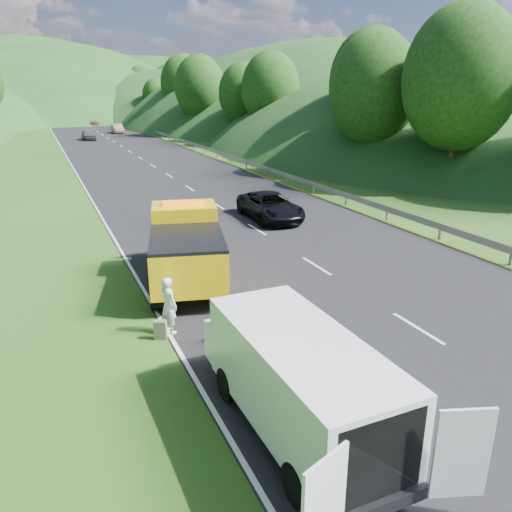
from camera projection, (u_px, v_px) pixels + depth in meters
name	position (u px, v px, depth m)	size (l,w,h in m)	color
ground	(297.00, 319.00, 15.47)	(320.00, 320.00, 0.00)	#38661E
road_surface	(140.00, 158.00, 51.37)	(14.00, 200.00, 0.02)	black
guardrail	(178.00, 144.00, 64.99)	(0.06, 140.00, 1.52)	gray
tree_line_right	(246.00, 135.00, 76.32)	(14.00, 140.00, 14.00)	#2F5E1B
hills_backdrop	(84.00, 115.00, 134.99)	(201.00, 288.60, 44.00)	#2D5B23
tow_truck	(186.00, 246.00, 18.07)	(3.88, 6.89, 2.80)	black
white_van	(297.00, 377.00, 10.09)	(3.44, 6.29, 2.23)	black
woman	(170.00, 332.00, 14.66)	(0.62, 0.46, 1.71)	white
child	(235.00, 344.00, 13.99)	(0.50, 0.39, 1.03)	tan
worker	(389.00, 485.00, 9.00)	(1.26, 0.73, 1.96)	#222227
suitcase	(160.00, 330.00, 14.19)	(0.35, 0.19, 0.56)	#635F4A
spare_tire	(406.00, 483.00, 9.05)	(0.59, 0.59, 0.20)	black
passing_suv	(270.00, 219.00, 27.34)	(2.37, 5.14, 1.43)	black
dist_car_a	(89.00, 140.00, 69.51)	(1.72, 4.29, 1.46)	#424146
dist_car_b	(118.00, 133.00, 80.34)	(1.49, 4.28, 1.41)	#825856
dist_car_c	(94.00, 125.00, 97.21)	(2.11, 5.18, 1.50)	#8D5446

